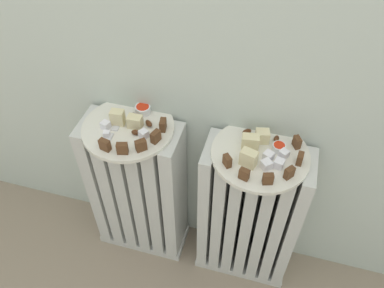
# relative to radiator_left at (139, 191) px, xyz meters

# --- Properties ---
(radiator_left) EXTENTS (0.33, 0.15, 0.61)m
(radiator_left) POSITION_rel_radiator_left_xyz_m (0.00, 0.00, 0.00)
(radiator_left) COLOR silver
(radiator_left) RESTS_ON ground_plane
(radiator_right) EXTENTS (0.33, 0.15, 0.61)m
(radiator_right) POSITION_rel_radiator_left_xyz_m (0.40, 0.00, -0.00)
(radiator_right) COLOR silver
(radiator_right) RESTS_ON ground_plane
(plate_left) EXTENTS (0.28, 0.28, 0.01)m
(plate_left) POSITION_rel_radiator_left_xyz_m (-0.00, 0.00, 0.32)
(plate_left) COLOR silver
(plate_left) RESTS_ON radiator_left
(plate_right) EXTENTS (0.28, 0.28, 0.01)m
(plate_right) POSITION_rel_radiator_left_xyz_m (0.40, 0.00, 0.32)
(plate_right) COLOR silver
(plate_right) RESTS_ON radiator_right
(dark_cake_slice_left_0) EXTENTS (0.03, 0.02, 0.04)m
(dark_cake_slice_left_0) POSITION_rel_radiator_left_xyz_m (-0.02, -0.10, 0.34)
(dark_cake_slice_left_0) COLOR #56351E
(dark_cake_slice_left_0) RESTS_ON plate_left
(dark_cake_slice_left_1) EXTENTS (0.03, 0.02, 0.04)m
(dark_cake_slice_left_1) POSITION_rel_radiator_left_xyz_m (0.03, -0.10, 0.34)
(dark_cake_slice_left_1) COLOR #56351E
(dark_cake_slice_left_1) RESTS_ON plate_left
(dark_cake_slice_left_2) EXTENTS (0.03, 0.03, 0.04)m
(dark_cake_slice_left_2) POSITION_rel_radiator_left_xyz_m (0.07, -0.08, 0.34)
(dark_cake_slice_left_2) COLOR #56351E
(dark_cake_slice_left_2) RESTS_ON plate_left
(dark_cake_slice_left_3) EXTENTS (0.03, 0.03, 0.04)m
(dark_cake_slice_left_3) POSITION_rel_radiator_left_xyz_m (0.10, -0.03, 0.34)
(dark_cake_slice_left_3) COLOR #56351E
(dark_cake_slice_left_3) RESTS_ON plate_left
(dark_cake_slice_left_4) EXTENTS (0.02, 0.03, 0.04)m
(dark_cake_slice_left_4) POSITION_rel_radiator_left_xyz_m (0.11, 0.02, 0.34)
(dark_cake_slice_left_4) COLOR #56351E
(dark_cake_slice_left_4) RESTS_ON plate_left
(marble_cake_slice_left_0) EXTENTS (0.04, 0.03, 0.05)m
(marble_cake_slice_left_0) POSITION_rel_radiator_left_xyz_m (-0.03, 0.01, 0.35)
(marble_cake_slice_left_0) COLOR beige
(marble_cake_slice_left_0) RESTS_ON plate_left
(marble_cake_slice_left_1) EXTENTS (0.04, 0.03, 0.04)m
(marble_cake_slice_left_1) POSITION_rel_radiator_left_xyz_m (0.02, 0.01, 0.34)
(marble_cake_slice_left_1) COLOR beige
(marble_cake_slice_left_1) RESTS_ON plate_left
(turkish_delight_left_0) EXTENTS (0.02, 0.02, 0.02)m
(turkish_delight_left_0) POSITION_rel_radiator_left_xyz_m (-0.04, -0.06, 0.33)
(turkish_delight_left_0) COLOR white
(turkish_delight_left_0) RESTS_ON plate_left
(turkish_delight_left_1) EXTENTS (0.03, 0.03, 0.02)m
(turkish_delight_left_1) POSITION_rel_radiator_left_xyz_m (-0.06, -0.02, 0.33)
(turkish_delight_left_1) COLOR white
(turkish_delight_left_1) RESTS_ON plate_left
(turkish_delight_left_2) EXTENTS (0.03, 0.03, 0.02)m
(turkish_delight_left_2) POSITION_rel_radiator_left_xyz_m (0.06, -0.03, 0.33)
(turkish_delight_left_2) COLOR white
(turkish_delight_left_2) RESTS_ON plate_left
(medjool_date_left_0) EXTENTS (0.03, 0.03, 0.01)m
(medjool_date_left_0) POSITION_rel_radiator_left_xyz_m (0.01, 0.04, 0.33)
(medjool_date_left_0) COLOR #4C2814
(medjool_date_left_0) RESTS_ON plate_left
(medjool_date_left_1) EXTENTS (0.02, 0.02, 0.02)m
(medjool_date_left_1) POSITION_rel_radiator_left_xyz_m (0.03, -0.03, 0.33)
(medjool_date_left_1) COLOR #4C2814
(medjool_date_left_1) RESTS_ON plate_left
(medjool_date_left_2) EXTENTS (0.03, 0.03, 0.02)m
(medjool_date_left_2) POSITION_rel_radiator_left_xyz_m (0.06, 0.02, 0.33)
(medjool_date_left_2) COLOR #4C2814
(medjool_date_left_2) RESTS_ON plate_left
(jam_bowl_left) EXTENTS (0.05, 0.05, 0.02)m
(jam_bowl_left) POSITION_rel_radiator_left_xyz_m (0.02, 0.07, 0.33)
(jam_bowl_left) COLOR white
(jam_bowl_left) RESTS_ON plate_left
(dark_cake_slice_right_0) EXTENTS (0.03, 0.03, 0.03)m
(dark_cake_slice_right_0) POSITION_rel_radiator_left_xyz_m (0.32, -0.07, 0.34)
(dark_cake_slice_right_0) COLOR #56351E
(dark_cake_slice_right_0) RESTS_ON plate_right
(dark_cake_slice_right_1) EXTENTS (0.03, 0.02, 0.03)m
(dark_cake_slice_right_1) POSITION_rel_radiator_left_xyz_m (0.37, -0.10, 0.34)
(dark_cake_slice_right_1) COLOR #56351E
(dark_cake_slice_right_1) RESTS_ON plate_right
(dark_cake_slice_right_2) EXTENTS (0.03, 0.02, 0.03)m
(dark_cake_slice_right_2) POSITION_rel_radiator_left_xyz_m (0.43, -0.10, 0.34)
(dark_cake_slice_right_2) COLOR #56351E
(dark_cake_slice_right_2) RESTS_ON plate_right
(dark_cake_slice_right_3) EXTENTS (0.03, 0.03, 0.03)m
(dark_cake_slice_right_3) POSITION_rel_radiator_left_xyz_m (0.48, -0.07, 0.34)
(dark_cake_slice_right_3) COLOR #56351E
(dark_cake_slice_right_3) RESTS_ON plate_right
(dark_cake_slice_right_4) EXTENTS (0.02, 0.03, 0.03)m
(dark_cake_slice_right_4) POSITION_rel_radiator_left_xyz_m (0.51, -0.01, 0.34)
(dark_cake_slice_right_4) COLOR #56351E
(dark_cake_slice_right_4) RESTS_ON plate_right
(dark_cake_slice_right_5) EXTENTS (0.03, 0.03, 0.03)m
(dark_cake_slice_right_5) POSITION_rel_radiator_left_xyz_m (0.49, 0.05, 0.34)
(dark_cake_slice_right_5) COLOR #56351E
(dark_cake_slice_right_5) RESTS_ON plate_right
(marble_cake_slice_right_0) EXTENTS (0.05, 0.04, 0.04)m
(marble_cake_slice_right_0) POSITION_rel_radiator_left_xyz_m (0.40, 0.05, 0.34)
(marble_cake_slice_right_0) COLOR beige
(marble_cake_slice_right_0) RESTS_ON plate_right
(marble_cake_slice_right_1) EXTENTS (0.05, 0.04, 0.05)m
(marble_cake_slice_right_1) POSITION_rel_radiator_left_xyz_m (0.37, 0.01, 0.34)
(marble_cake_slice_right_1) COLOR beige
(marble_cake_slice_right_1) RESTS_ON plate_right
(marble_cake_slice_right_2) EXTENTS (0.05, 0.04, 0.05)m
(marble_cake_slice_right_2) POSITION_rel_radiator_left_xyz_m (0.37, -0.05, 0.35)
(marble_cake_slice_right_2) COLOR beige
(marble_cake_slice_right_2) RESTS_ON plate_right
(turkish_delight_right_0) EXTENTS (0.03, 0.03, 0.03)m
(turkish_delight_right_0) POSITION_rel_radiator_left_xyz_m (0.45, -0.04, 0.33)
(turkish_delight_right_0) COLOR white
(turkish_delight_right_0) RESTS_ON plate_right
(turkish_delight_right_1) EXTENTS (0.04, 0.04, 0.03)m
(turkish_delight_right_1) POSITION_rel_radiator_left_xyz_m (0.42, -0.05, 0.33)
(turkish_delight_right_1) COLOR white
(turkish_delight_right_1) RESTS_ON plate_right
(turkish_delight_right_2) EXTENTS (0.03, 0.03, 0.02)m
(turkish_delight_right_2) POSITION_rel_radiator_left_xyz_m (0.46, 0.00, 0.33)
(turkish_delight_right_2) COLOR white
(turkish_delight_right_2) RESTS_ON plate_right
(turkish_delight_right_3) EXTENTS (0.03, 0.03, 0.03)m
(turkish_delight_right_3) POSITION_rel_radiator_left_xyz_m (0.42, -0.02, 0.33)
(turkish_delight_right_3) COLOR white
(turkish_delight_right_3) RESTS_ON plate_right
(medjool_date_right_0) EXTENTS (0.03, 0.03, 0.01)m
(medjool_date_right_0) POSITION_rel_radiator_left_xyz_m (0.35, 0.07, 0.33)
(medjool_date_right_0) COLOR #4C2814
(medjool_date_right_0) RESTS_ON plate_right
(medjool_date_right_1) EXTENTS (0.02, 0.03, 0.01)m
(medjool_date_right_1) POSITION_rel_radiator_left_xyz_m (0.44, 0.06, 0.33)
(medjool_date_right_1) COLOR #4C2814
(medjool_date_right_1) RESTS_ON plate_right
(jam_bowl_right) EXTENTS (0.04, 0.04, 0.02)m
(jam_bowl_right) POSITION_rel_radiator_left_xyz_m (0.45, 0.03, 0.33)
(jam_bowl_right) COLOR white
(jam_bowl_right) RESTS_ON plate_right
(fork) EXTENTS (0.02, 0.10, 0.00)m
(fork) POSITION_rel_radiator_left_xyz_m (-0.03, -0.05, 0.32)
(fork) COLOR silver
(fork) RESTS_ON plate_left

